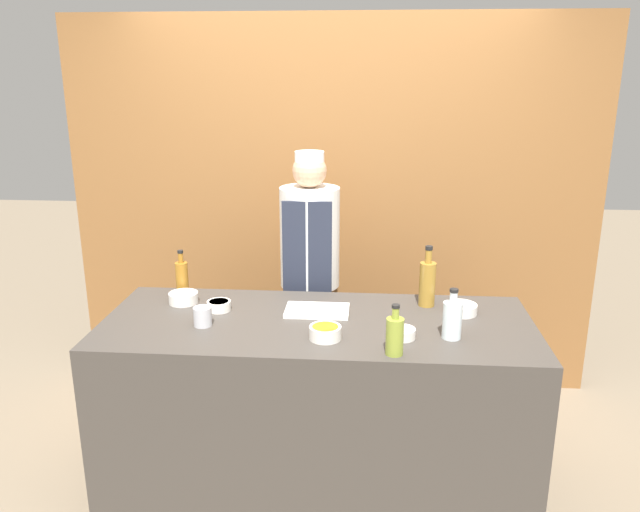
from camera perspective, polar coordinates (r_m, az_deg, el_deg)
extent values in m
plane|color=#756651|center=(3.48, -0.23, -19.73)|extent=(14.00, 14.00, 0.00)
cube|color=brown|center=(4.09, 1.15, 4.45)|extent=(3.38, 0.18, 2.40)
cube|color=#3D3833|center=(3.23, -0.24, -13.32)|extent=(2.09, 0.84, 0.89)
cylinder|color=silver|center=(2.83, 0.48, -7.01)|extent=(0.15, 0.15, 0.06)
cylinder|color=orange|center=(2.82, 0.48, -6.62)|extent=(0.12, 0.12, 0.02)
cylinder|color=silver|center=(3.33, -12.37, -3.75)|extent=(0.15, 0.15, 0.06)
cylinder|color=#703384|center=(3.33, -12.39, -3.44)|extent=(0.12, 0.12, 0.02)
cylinder|color=silver|center=(3.20, 12.74, -4.73)|extent=(0.16, 0.16, 0.05)
cylinder|color=silver|center=(3.19, 12.76, -4.44)|extent=(0.13, 0.13, 0.01)
cylinder|color=silver|center=(3.20, -9.22, -4.50)|extent=(0.12, 0.12, 0.05)
cylinder|color=yellow|center=(3.20, -9.24, -4.22)|extent=(0.10, 0.10, 0.01)
cylinder|color=silver|center=(2.87, 7.53, -7.01)|extent=(0.12, 0.12, 0.05)
cylinder|color=green|center=(2.86, 7.55, -6.72)|extent=(0.10, 0.10, 0.01)
cube|color=white|center=(3.14, -0.26, -5.01)|extent=(0.32, 0.19, 0.02)
cylinder|color=olive|center=(2.68, 6.84, -7.32)|extent=(0.08, 0.08, 0.16)
cylinder|color=olive|center=(2.64, 6.92, -5.22)|extent=(0.03, 0.03, 0.05)
cylinder|color=black|center=(2.63, 6.95, -4.58)|extent=(0.03, 0.03, 0.01)
cylinder|color=olive|center=(3.24, 9.78, -2.57)|extent=(0.08, 0.08, 0.23)
cylinder|color=olive|center=(3.20, 9.91, -0.03)|extent=(0.03, 0.03, 0.07)
cylinder|color=black|center=(3.18, 9.95, 0.74)|extent=(0.04, 0.04, 0.02)
cylinder|color=#9E661E|center=(3.44, -12.50, -2.02)|extent=(0.07, 0.07, 0.18)
cylinder|color=#9E661E|center=(3.41, -12.62, -0.17)|extent=(0.03, 0.03, 0.05)
cylinder|color=black|center=(3.40, -12.66, 0.39)|extent=(0.03, 0.03, 0.01)
cylinder|color=silver|center=(2.88, 11.99, -5.78)|extent=(0.09, 0.09, 0.17)
cylinder|color=silver|center=(2.84, 12.12, -3.72)|extent=(0.03, 0.03, 0.05)
cylinder|color=black|center=(2.83, 12.16, -3.10)|extent=(0.04, 0.04, 0.01)
cylinder|color=#B7B7BC|center=(3.02, -10.68, -5.46)|extent=(0.09, 0.09, 0.09)
cylinder|color=#28282D|center=(3.84, -0.89, -8.63)|extent=(0.25, 0.25, 0.85)
cylinder|color=silver|center=(3.59, -0.94, 1.73)|extent=(0.34, 0.34, 0.58)
cube|color=#232838|center=(3.44, -1.19, 0.67)|extent=(0.27, 0.02, 0.53)
sphere|color=tan|center=(3.51, -0.97, 7.83)|extent=(0.19, 0.19, 0.19)
cylinder|color=white|center=(3.50, -0.97, 9.00)|extent=(0.16, 0.16, 0.07)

